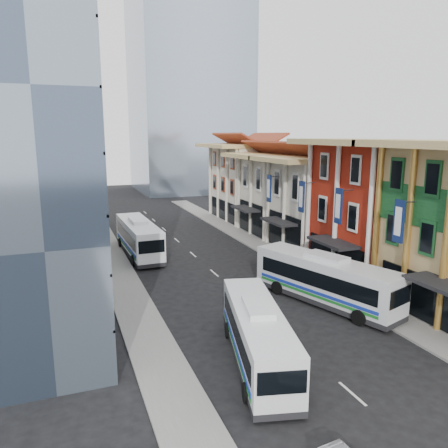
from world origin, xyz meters
name	(u,v)px	position (x,y,z in m)	size (l,w,h in m)	color
ground	(365,405)	(0.00, 0.00, 0.00)	(200.00, 200.00, 0.00)	black
sidewalk_right	(293,263)	(8.50, 22.00, 0.07)	(3.00, 90.00, 0.15)	slate
sidewalk_left	(123,283)	(-8.50, 22.00, 0.07)	(3.00, 90.00, 0.15)	slate
shophouse_red	(374,210)	(14.00, 17.00, 6.00)	(8.00, 10.00, 12.00)	#A02312
shophouse_cream_near	(317,205)	(14.00, 26.50, 5.00)	(8.00, 9.00, 10.00)	silver
shophouse_cream_mid	(280,195)	(14.00, 35.50, 5.00)	(8.00, 9.00, 10.00)	silver
shophouse_cream_far	(248,183)	(14.00, 46.00, 5.50)	(8.00, 12.00, 11.00)	silver
office_block_far	(34,184)	(-16.00, 42.00, 7.00)	(10.00, 18.00, 14.00)	gray
bus_left_near	(258,334)	(-3.22, 5.49, 1.79)	(2.62, 11.17, 3.58)	silver
bus_left_far	(139,237)	(-5.50, 31.06, 2.00)	(2.92, 12.46, 3.99)	white
bus_right	(325,279)	(5.47, 11.85, 1.98)	(2.89, 12.34, 3.96)	silver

